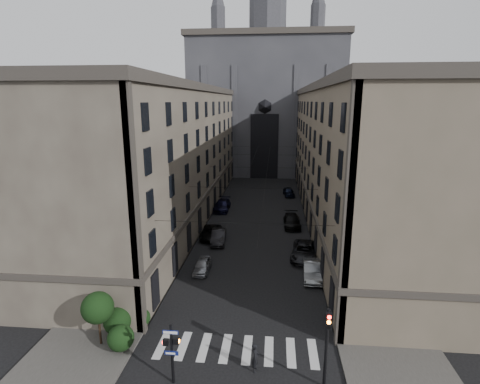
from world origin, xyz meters
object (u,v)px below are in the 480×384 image
(car_right_midfar, at_px, (292,221))
(car_right_far, at_px, (289,192))
(pedestrian_signal_left, at_px, (172,349))
(traffic_light_right, at_px, (327,339))
(car_left_far, at_px, (222,205))
(car_right_near, at_px, (312,270))
(car_right_midnear, at_px, (304,251))
(car_left_midfar, at_px, (211,232))
(car_left_near, at_px, (202,265))
(car_left_midnear, at_px, (219,236))
(gothic_tower, at_px, (266,96))
(pedestrian, at_px, (255,357))

(car_right_midfar, xyz_separation_m, car_right_far, (0.12, 17.00, -0.04))
(pedestrian_signal_left, xyz_separation_m, traffic_light_right, (9.11, 0.42, 0.97))
(car_left_far, height_order, car_right_near, car_left_far)
(car_right_far, bearing_deg, car_right_midnear, -94.10)
(pedestrian_signal_left, height_order, car_right_midfar, pedestrian_signal_left)
(car_left_midfar, distance_m, car_right_far, 24.66)
(pedestrian_signal_left, relative_size, car_right_midnear, 0.68)
(car_left_near, distance_m, car_right_midnear, 11.30)
(car_left_midnear, height_order, car_left_far, car_left_far)
(car_left_midnear, relative_size, car_right_far, 1.07)
(gothic_tower, distance_m, car_left_midfar, 51.93)
(traffic_light_right, xyz_separation_m, car_right_near, (0.60, 14.44, -2.50))
(pedestrian, bearing_deg, car_left_near, 28.95)
(car_left_near, height_order, car_left_midfar, car_left_midfar)
(car_right_midfar, bearing_deg, car_right_near, -86.11)
(car_left_far, relative_size, car_right_far, 1.26)
(car_left_near, xyz_separation_m, car_left_midfar, (-0.74, 9.49, 0.05))
(traffic_light_right, distance_m, car_right_near, 14.66)
(car_left_midfar, relative_size, pedestrian, 2.61)
(car_left_midnear, distance_m, car_left_midfar, 1.94)
(traffic_light_right, height_order, car_left_midnear, traffic_light_right)
(gothic_tower, bearing_deg, traffic_light_right, -85.62)
(car_left_midnear, distance_m, car_right_midfar, 11.38)
(gothic_tower, distance_m, car_left_far, 40.74)
(gothic_tower, bearing_deg, car_left_midnear, -94.78)
(car_left_near, xyz_separation_m, car_right_midnear, (10.47, 4.25, 0.16))
(gothic_tower, relative_size, pedestrian_signal_left, 14.50)
(car_right_midnear, distance_m, car_right_far, 27.61)
(pedestrian_signal_left, bearing_deg, traffic_light_right, 2.64)
(pedestrian_signal_left, relative_size, traffic_light_right, 0.77)
(car_right_far, height_order, pedestrian, pedestrian)
(car_left_near, bearing_deg, car_left_midnear, 86.68)
(car_right_midnear, relative_size, car_right_midfar, 1.07)
(car_left_midnear, relative_size, car_left_midfar, 0.94)
(gothic_tower, relative_size, car_right_midnear, 9.93)
(pedestrian, bearing_deg, car_right_midnear, -8.64)
(car_right_far, bearing_deg, car_left_far, -142.05)
(car_left_near, relative_size, car_right_midfar, 0.70)
(car_left_near, distance_m, pedestrian, 15.03)
(car_left_near, height_order, car_right_midfar, car_right_midfar)
(car_left_far, bearing_deg, car_right_far, 44.19)
(car_left_midfar, relative_size, car_left_far, 0.90)
(car_left_midfar, xyz_separation_m, car_right_near, (11.62, -9.86, 0.09))
(pedestrian, bearing_deg, car_left_midfar, 21.43)
(car_left_far, bearing_deg, pedestrian_signal_left, -86.15)
(car_right_midnear, bearing_deg, car_right_far, 99.27)
(pedestrian_signal_left, relative_size, car_left_midfar, 0.79)
(car_left_midnear, xyz_separation_m, car_right_far, (9.18, 23.87, -0.03))
(car_left_near, distance_m, car_right_far, 33.28)
(pedestrian_signal_left, xyz_separation_m, car_right_midfar, (8.38, 30.08, -1.53))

